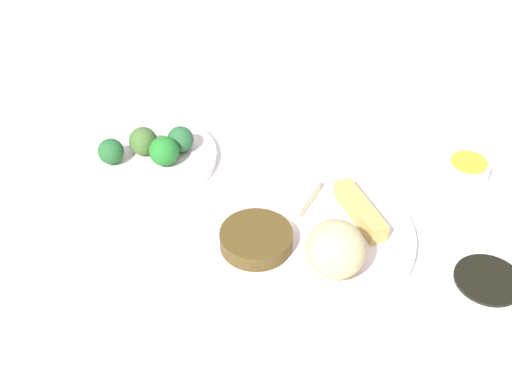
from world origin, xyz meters
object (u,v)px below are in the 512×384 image
(broccoli_plate, at_px, (148,157))
(sauce_ramekin_hot_mustard, at_px, (467,170))
(soy_sauce_bowl, at_px, (484,291))
(main_plate, at_px, (308,235))

(broccoli_plate, relative_size, sauce_ramekin_hot_mustard, 3.24)
(soy_sauce_bowl, height_order, sauce_ramekin_hot_mustard, soy_sauce_bowl)
(broccoli_plate, xyz_separation_m, soy_sauce_bowl, (0.50, 0.21, 0.01))
(main_plate, xyz_separation_m, broccoli_plate, (-0.29, -0.10, -0.00))
(broccoli_plate, bearing_deg, soy_sauce_bowl, 22.40)
(broccoli_plate, xyz_separation_m, sauce_ramekin_hot_mustard, (0.32, 0.38, 0.01))
(main_plate, xyz_separation_m, soy_sauce_bowl, (0.21, 0.11, 0.01))
(broccoli_plate, distance_m, soy_sauce_bowl, 0.54)
(main_plate, bearing_deg, sauce_ramekin_hot_mustard, 83.22)
(main_plate, distance_m, sauce_ramekin_hot_mustard, 0.29)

